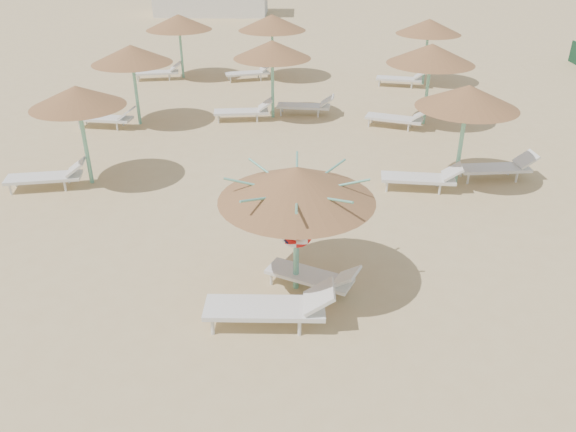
{
  "coord_description": "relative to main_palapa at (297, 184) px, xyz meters",
  "views": [
    {
      "loc": [
        0.44,
        -8.87,
        6.33
      ],
      "look_at": [
        0.26,
        0.59,
        1.3
      ],
      "focal_mm": 35.0,
      "sensor_mm": 36.0,
      "label": 1
    }
  ],
  "objects": [
    {
      "name": "palapa_field",
      "position": [
        -0.36,
        11.41,
        0.12
      ],
      "size": [
        14.36,
        13.95,
        2.73
      ],
      "color": "#6EBFA2",
      "rests_on": "ground"
    },
    {
      "name": "main_palapa",
      "position": [
        0.0,
        0.0,
        0.0
      ],
      "size": [
        2.82,
        2.82,
        2.53
      ],
      "color": "#6EBFA2",
      "rests_on": "ground"
    },
    {
      "name": "lounger_main_a",
      "position": [
        -0.39,
        -1.13,
        -1.81
      ],
      "size": [
        2.25,
        0.69,
        0.82
      ],
      "rotation": [
        0.0,
        0.0,
        0.0
      ],
      "color": "silver",
      "rests_on": "ground"
    },
    {
      "name": "ground",
      "position": [
        -0.42,
        -0.09,
        -2.2
      ],
      "size": [
        120.0,
        120.0,
        0.0
      ],
      "primitive_type": "plane",
      "color": "tan",
      "rests_on": "ground"
    },
    {
      "name": "lounger_main_b",
      "position": [
        0.36,
        -0.07,
        -1.88
      ],
      "size": [
        1.86,
        1.26,
        0.65
      ],
      "rotation": [
        0.0,
        0.0,
        -0.44
      ],
      "color": "silver",
      "rests_on": "ground"
    }
  ]
}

